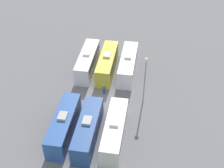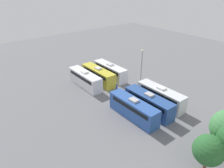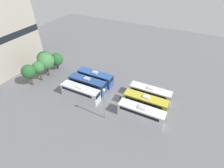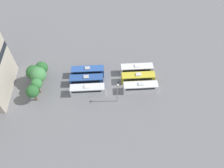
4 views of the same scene
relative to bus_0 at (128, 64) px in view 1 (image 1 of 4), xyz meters
name	(u,v)px [view 1 (image 1 of 4)]	position (x,y,z in m)	size (l,w,h in m)	color
ground_plane	(100,100)	(3.62, 8.21, -1.83)	(116.52, 116.52, 0.00)	slate
bus_0	(128,64)	(0.00, 0.00, 0.00)	(2.62, 10.34, 3.69)	white
bus_1	(107,63)	(3.73, 0.25, 0.00)	(2.62, 10.34, 3.69)	gold
bus_2	(87,61)	(7.34, 0.18, 0.00)	(2.62, 10.34, 3.69)	silver
bus_3	(115,131)	(-0.03, 16.05, 0.00)	(2.62, 10.34, 3.69)	silver
bus_4	(88,129)	(3.71, 16.38, 0.00)	(2.62, 10.34, 3.69)	#284C93
bus_5	(64,125)	(7.25, 16.06, 0.00)	(2.62, 10.34, 3.69)	#2D56A8
worker_person	(104,90)	(3.19, 6.46, -1.00)	(0.36, 0.36, 1.79)	navy
light_pole	(145,73)	(-3.38, 7.26, 3.81)	(0.60, 0.60, 8.41)	gray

